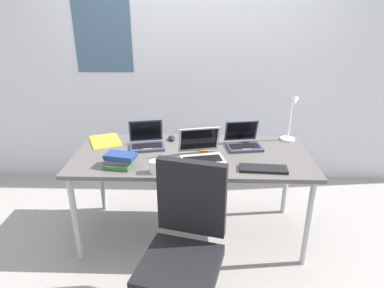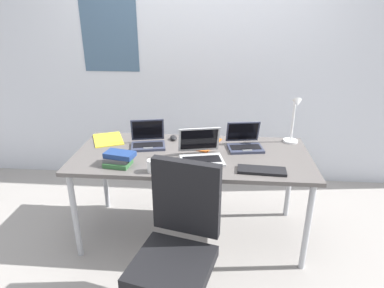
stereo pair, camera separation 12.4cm
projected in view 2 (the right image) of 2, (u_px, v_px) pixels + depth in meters
ground_plane at (192, 233)px, 2.88m from camera, size 12.00×12.00×0.00m
wall_back at (201, 58)px, 3.40m from camera, size 6.00×0.13×2.60m
desk at (192, 160)px, 2.62m from camera, size 1.80×0.80×0.74m
desk_lamp at (294, 121)px, 2.72m from camera, size 0.12×0.18×0.40m
laptop_near_lamp at (148, 141)px, 2.73m from camera, size 0.31×0.27×0.20m
laptop_back_right at (201, 154)px, 2.48m from camera, size 0.36×0.34×0.22m
laptop_front_right at (245, 143)px, 2.69m from camera, size 0.30×0.28×0.20m
external_keyboard at (262, 170)px, 2.32m from camera, size 0.34×0.14×0.02m
computer_mouse at (174, 138)px, 2.86m from camera, size 0.08×0.11×0.03m
cell_phone at (113, 153)px, 2.59m from camera, size 0.13×0.15×0.01m
book_stack at (118, 159)px, 2.40m from camera, size 0.23×0.17×0.10m
paper_folder_mid_desk at (202, 143)px, 2.79m from camera, size 0.33×0.37×0.01m
paper_folder_near_lamp at (108, 139)px, 2.86m from camera, size 0.34×0.38×0.01m
coffee_mug at (153, 166)px, 2.30m from camera, size 0.11×0.08×0.09m
office_chair at (177, 260)px, 2.01m from camera, size 0.54×0.59×0.97m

